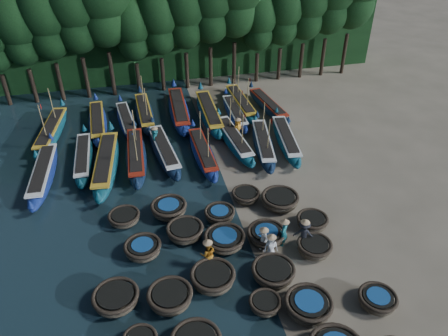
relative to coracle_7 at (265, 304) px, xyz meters
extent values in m
plane|color=gray|center=(0.52, 6.31, -0.36)|extent=(120.00, 120.00, 0.00)
cube|color=black|center=(0.52, 29.81, 4.64)|extent=(40.00, 3.00, 10.00)
ellipsoid|color=brown|center=(0.00, 0.00, -0.08)|extent=(1.65, 1.65, 0.56)
torus|color=#34291F|center=(0.00, 0.00, 0.18)|extent=(1.58, 1.58, 0.17)
cylinder|color=black|center=(0.00, 0.00, 0.22)|extent=(1.18, 1.18, 0.05)
ellipsoid|color=brown|center=(1.94, -0.63, -0.01)|extent=(2.61, 2.61, 0.71)
torus|color=#34291F|center=(1.94, -0.63, 0.33)|extent=(2.33, 2.33, 0.22)
cylinder|color=black|center=(1.94, -0.63, 0.37)|extent=(1.78, 1.78, 0.06)
cylinder|color=navy|center=(1.94, -0.63, 0.41)|extent=(1.37, 1.37, 0.04)
ellipsoid|color=brown|center=(5.31, -1.03, -0.06)|extent=(2.15, 2.15, 0.61)
torus|color=#34291F|center=(5.31, -1.03, 0.23)|extent=(1.90, 1.90, 0.18)
cylinder|color=black|center=(5.31, -1.03, 0.26)|extent=(1.44, 1.44, 0.06)
cylinder|color=navy|center=(5.31, -1.03, 0.30)|extent=(1.11, 1.11, 0.04)
ellipsoid|color=brown|center=(-6.89, 1.91, -0.03)|extent=(2.17, 2.17, 0.67)
torus|color=#34291F|center=(-6.89, 1.91, 0.29)|extent=(2.28, 2.28, 0.20)
cylinder|color=black|center=(-6.89, 1.91, 0.33)|extent=(1.74, 1.74, 0.06)
ellipsoid|color=brown|center=(-4.35, 1.33, 0.01)|extent=(2.40, 2.40, 0.74)
torus|color=#34291F|center=(-4.35, 1.33, 0.36)|extent=(2.23, 2.23, 0.22)
cylinder|color=black|center=(-4.35, 1.33, 0.40)|extent=(1.69, 1.69, 0.07)
ellipsoid|color=brown|center=(-2.09, 2.04, 0.02)|extent=(2.52, 2.52, 0.75)
torus|color=#34291F|center=(-2.09, 2.04, 0.37)|extent=(2.31, 2.31, 0.23)
cylinder|color=black|center=(-2.09, 2.04, 0.42)|extent=(1.75, 1.75, 0.07)
ellipsoid|color=brown|center=(1.01, 1.75, -0.03)|extent=(2.14, 2.14, 0.66)
torus|color=#34291F|center=(1.01, 1.75, 0.28)|extent=(2.28, 2.28, 0.20)
cylinder|color=black|center=(1.01, 1.75, 0.32)|extent=(1.74, 1.74, 0.06)
ellipsoid|color=brown|center=(3.74, 2.90, -0.02)|extent=(2.31, 2.31, 0.68)
torus|color=#34291F|center=(3.74, 2.90, 0.30)|extent=(1.96, 1.96, 0.21)
cylinder|color=black|center=(3.74, 2.90, 0.34)|extent=(1.47, 1.47, 0.06)
ellipsoid|color=brown|center=(-5.36, 4.92, -0.01)|extent=(2.42, 2.42, 0.71)
torus|color=#34291F|center=(-5.36, 4.92, 0.33)|extent=(2.06, 2.06, 0.21)
cylinder|color=black|center=(-5.36, 4.92, 0.37)|extent=(1.54, 1.54, 0.06)
cylinder|color=navy|center=(-5.36, 4.92, 0.41)|extent=(1.19, 1.19, 0.04)
ellipsoid|color=brown|center=(-2.91, 5.78, -0.01)|extent=(2.03, 2.03, 0.71)
torus|color=#34291F|center=(-2.91, 5.78, 0.33)|extent=(2.15, 2.15, 0.21)
cylinder|color=black|center=(-2.91, 5.78, 0.37)|extent=(1.62, 1.62, 0.06)
ellipsoid|color=brown|center=(-0.87, 4.62, -0.02)|extent=(2.63, 2.63, 0.68)
torus|color=#34291F|center=(-0.87, 4.62, 0.30)|extent=(2.34, 2.34, 0.21)
cylinder|color=black|center=(-0.87, 4.62, 0.34)|extent=(1.79, 1.79, 0.06)
cylinder|color=navy|center=(-0.87, 4.62, 0.39)|extent=(1.37, 1.37, 0.04)
ellipsoid|color=brown|center=(1.51, 4.48, -0.04)|extent=(2.40, 2.40, 0.65)
torus|color=#34291F|center=(1.51, 4.48, 0.27)|extent=(2.20, 2.20, 0.20)
cylinder|color=black|center=(1.51, 4.48, 0.30)|extent=(1.68, 1.68, 0.06)
cylinder|color=navy|center=(1.51, 4.48, 0.34)|extent=(1.30, 1.30, 0.04)
ellipsoid|color=brown|center=(4.46, 4.89, -0.02)|extent=(2.27, 2.27, 0.68)
torus|color=#34291F|center=(4.46, 4.89, 0.29)|extent=(1.89, 1.89, 0.20)
cylinder|color=black|center=(4.46, 4.89, 0.33)|extent=(1.41, 1.41, 0.06)
ellipsoid|color=brown|center=(-6.23, 7.84, -0.06)|extent=(1.85, 1.85, 0.61)
torus|color=#34291F|center=(-6.23, 7.84, 0.23)|extent=(1.90, 1.90, 0.18)
cylinder|color=black|center=(-6.23, 7.84, 0.26)|extent=(1.44, 1.44, 0.06)
ellipsoid|color=brown|center=(-3.55, 7.95, 0.01)|extent=(2.68, 2.68, 0.74)
torus|color=#34291F|center=(-3.55, 7.95, 0.36)|extent=(2.21, 2.21, 0.23)
cylinder|color=black|center=(-3.55, 7.95, 0.41)|extent=(1.67, 1.67, 0.07)
cylinder|color=navy|center=(-3.55, 7.95, 0.45)|extent=(1.28, 1.28, 0.05)
ellipsoid|color=brown|center=(-0.65, 6.84, -0.05)|extent=(2.02, 2.02, 0.62)
torus|color=#34291F|center=(-0.65, 6.84, 0.24)|extent=(1.87, 1.87, 0.19)
cylinder|color=black|center=(-0.65, 6.84, 0.27)|extent=(1.41, 1.41, 0.06)
cylinder|color=navy|center=(-0.65, 6.84, 0.31)|extent=(1.08, 1.08, 0.04)
ellipsoid|color=brown|center=(1.36, 8.24, -0.06)|extent=(1.73, 1.73, 0.60)
torus|color=#34291F|center=(1.36, 8.24, 0.22)|extent=(1.80, 1.80, 0.18)
cylinder|color=black|center=(1.36, 8.24, 0.26)|extent=(1.36, 1.36, 0.05)
ellipsoid|color=brown|center=(3.27, 7.20, 0.01)|extent=(2.70, 2.70, 0.74)
torus|color=#34291F|center=(3.27, 7.20, 0.36)|extent=(2.37, 2.37, 0.23)
cylinder|color=black|center=(3.27, 7.20, 0.40)|extent=(1.80, 1.80, 0.07)
ellipsoid|color=navy|center=(-11.32, 13.48, 0.15)|extent=(1.94, 8.21, 1.02)
cone|color=navy|center=(-11.08, 17.44, 0.81)|extent=(0.45, 0.45, 0.61)
cone|color=navy|center=(-11.55, 9.52, 0.76)|extent=(0.45, 0.45, 0.51)
cube|color=white|center=(-11.32, 13.48, 0.58)|extent=(1.44, 6.36, 0.12)
cube|color=black|center=(-11.32, 13.48, 0.66)|extent=(1.12, 5.53, 0.10)
ellipsoid|color=#0F5457|center=(-8.75, 14.90, 0.10)|extent=(1.38, 7.38, 0.92)
cone|color=#0F5457|center=(-8.73, 18.49, 0.70)|extent=(0.41, 0.41, 0.55)
cone|color=#0F5457|center=(-8.78, 11.30, 0.65)|extent=(0.41, 0.41, 0.46)
cube|color=white|center=(-8.75, 14.90, 0.49)|extent=(1.01, 5.72, 0.11)
cube|color=black|center=(-8.75, 14.90, 0.56)|extent=(0.75, 4.98, 0.09)
ellipsoid|color=#0F5457|center=(-7.18, 13.68, 0.20)|extent=(2.56, 9.05, 1.12)
cone|color=#0F5457|center=(-6.71, 18.01, 0.92)|extent=(0.49, 0.49, 0.67)
cone|color=#0F5457|center=(-7.65, 9.36, 0.87)|extent=(0.49, 0.49, 0.56)
cube|color=gold|center=(-7.18, 13.68, 0.67)|extent=(1.91, 7.00, 0.13)
cube|color=black|center=(-7.18, 13.68, 0.75)|extent=(1.51, 6.08, 0.11)
ellipsoid|color=#10213B|center=(-5.09, 14.30, 0.15)|extent=(1.79, 8.22, 1.02)
cone|color=#10213B|center=(-4.93, 18.28, 0.81)|extent=(0.45, 0.45, 0.61)
cone|color=#10213B|center=(-5.25, 10.33, 0.76)|extent=(0.45, 0.45, 0.51)
cube|color=maroon|center=(-5.09, 14.30, 0.58)|extent=(1.32, 6.37, 0.12)
cube|color=black|center=(-5.09, 14.30, 0.66)|extent=(1.02, 5.54, 0.10)
cylinder|color=#997F4C|center=(-4.94, 15.52, 1.78)|extent=(0.07, 0.24, 2.86)
cylinder|color=#997F4C|center=(-5.05, 12.77, 1.78)|extent=(0.07, 0.24, 2.86)
plane|color=red|center=(-4.90, 12.76, 3.03)|extent=(0.00, 0.36, 0.36)
ellipsoid|color=#10213B|center=(-3.05, 14.53, 0.14)|extent=(2.34, 8.08, 1.00)
cone|color=#10213B|center=(-3.50, 18.39, 0.78)|extent=(0.44, 0.44, 0.60)
cone|color=#10213B|center=(-2.60, 10.67, 0.73)|extent=(0.44, 0.44, 0.50)
cube|color=white|center=(-3.05, 14.53, 0.56)|extent=(1.75, 6.25, 0.12)
cube|color=black|center=(-3.05, 14.53, 0.63)|extent=(1.39, 5.43, 0.10)
ellipsoid|color=navy|center=(-0.35, 13.62, 0.11)|extent=(1.54, 7.63, 0.95)
cone|color=navy|center=(-0.44, 17.32, 0.73)|extent=(0.42, 0.42, 0.57)
cone|color=navy|center=(-0.27, 9.91, 0.68)|extent=(0.42, 0.42, 0.47)
cube|color=maroon|center=(-0.35, 13.62, 0.51)|extent=(1.13, 5.91, 0.11)
cube|color=black|center=(-0.35, 13.62, 0.59)|extent=(0.85, 5.14, 0.09)
cylinder|color=#997F4C|center=(-0.29, 14.76, 1.63)|extent=(0.07, 0.23, 2.66)
cylinder|color=#997F4C|center=(-0.23, 12.20, 1.63)|extent=(0.07, 0.23, 2.66)
plane|color=red|center=(-0.09, 12.20, 2.79)|extent=(0.00, 0.33, 0.33)
ellipsoid|color=#0F5457|center=(2.28, 14.86, 0.13)|extent=(2.11, 8.00, 0.99)
cone|color=#0F5457|center=(1.95, 18.70, 0.78)|extent=(0.44, 0.44, 0.59)
cone|color=#0F5457|center=(2.62, 11.02, 0.73)|extent=(0.44, 0.44, 0.49)
cube|color=white|center=(2.28, 14.86, 0.55)|extent=(1.57, 6.20, 0.12)
cube|color=black|center=(2.28, 14.86, 0.63)|extent=(1.23, 5.39, 0.10)
cylinder|color=#997F4C|center=(2.28, 16.05, 1.72)|extent=(0.07, 0.24, 2.77)
cylinder|color=#997F4C|center=(2.51, 13.39, 1.72)|extent=(0.07, 0.24, 2.77)
plane|color=red|center=(2.66, 13.40, 2.92)|extent=(0.00, 0.35, 0.35)
ellipsoid|color=#10213B|center=(4.26, 13.77, 0.12)|extent=(2.69, 7.89, 0.97)
cone|color=#10213B|center=(4.91, 17.50, 0.75)|extent=(0.43, 0.43, 0.58)
cone|color=#10213B|center=(3.62, 10.04, 0.71)|extent=(0.43, 0.43, 0.49)
cube|color=white|center=(4.26, 13.77, 0.53)|extent=(2.02, 6.10, 0.12)
cube|color=black|center=(4.26, 13.77, 0.61)|extent=(1.63, 5.29, 0.10)
cylinder|color=#997F4C|center=(4.56, 14.90, 1.68)|extent=(0.07, 0.23, 2.72)
cylinder|color=#997F4C|center=(4.11, 12.32, 1.68)|extent=(0.07, 0.23, 2.72)
plane|color=red|center=(4.26, 12.30, 2.86)|extent=(0.00, 0.34, 0.34)
ellipsoid|color=#0F5457|center=(6.14, 13.99, 0.12)|extent=(2.41, 7.86, 0.97)
cone|color=#0F5457|center=(6.64, 17.73, 0.75)|extent=(0.43, 0.43, 0.58)
cone|color=#0F5457|center=(5.64, 10.24, 0.70)|extent=(0.43, 0.43, 0.48)
cube|color=white|center=(6.14, 13.99, 0.53)|extent=(1.80, 6.08, 0.12)
cube|color=black|center=(6.14, 13.99, 0.61)|extent=(1.44, 5.28, 0.10)
ellipsoid|color=#0F5457|center=(-11.27, 19.29, 0.16)|extent=(2.76, 8.48, 1.04)
cone|color=#0F5457|center=(-10.65, 23.31, 0.84)|extent=(0.46, 0.46, 0.63)
cone|color=#0F5457|center=(-11.89, 15.26, 0.79)|extent=(0.46, 0.46, 0.52)
cube|color=gold|center=(-11.27, 19.29, 0.60)|extent=(2.07, 6.56, 0.13)
cube|color=black|center=(-11.27, 19.29, 0.68)|extent=(1.66, 5.70, 0.10)
cylinder|color=#997F4C|center=(-10.98, 20.51, 1.83)|extent=(0.07, 0.25, 2.92)
cylinder|color=#997F4C|center=(-11.41, 17.72, 1.83)|extent=(0.07, 0.25, 2.92)
plane|color=red|center=(-11.25, 17.70, 3.10)|extent=(0.00, 0.37, 0.37)
ellipsoid|color=navy|center=(-7.77, 20.03, 0.13)|extent=(1.69, 7.98, 0.99)
cone|color=navy|center=(-7.89, 23.90, 0.78)|extent=(0.44, 0.44, 0.60)
cone|color=navy|center=(-7.64, 16.16, 0.73)|extent=(0.44, 0.44, 0.50)
cube|color=gold|center=(-7.77, 20.03, 0.55)|extent=(1.24, 6.18, 0.12)
cube|color=black|center=(-7.77, 20.03, 0.63)|extent=(0.95, 5.38, 0.10)
ellipsoid|color=navy|center=(-5.49, 19.92, 0.08)|extent=(1.98, 7.17, 0.88)
cone|color=navy|center=(-5.84, 23.36, 0.66)|extent=(0.39, 0.39, 0.53)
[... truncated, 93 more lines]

